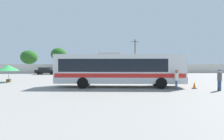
# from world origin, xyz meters

# --- Properties ---
(ground_plane) EXTENTS (300.00, 300.00, 0.00)m
(ground_plane) POSITION_xyz_m (0.00, 10.00, 0.00)
(ground_plane) COLOR gray
(perimeter_wall) EXTENTS (80.00, 0.30, 2.13)m
(perimeter_wall) POSITION_xyz_m (0.00, 24.14, 1.07)
(perimeter_wall) COLOR beige
(perimeter_wall) RESTS_ON ground_plane
(coach_bus_silver_red) EXTENTS (12.62, 3.73, 3.45)m
(coach_bus_silver_red) POSITION_xyz_m (1.25, -0.42, 1.84)
(coach_bus_silver_red) COLOR silver
(coach_bus_silver_red) RESTS_ON ground_plane
(attendant_by_bus_door) EXTENTS (0.48, 0.48, 1.74)m
(attendant_by_bus_door) POSITION_xyz_m (6.22, -2.77, 0.99)
(attendant_by_bus_door) COLOR #33476B
(attendant_by_bus_door) RESTS_ON ground_plane
(passenger_waiting_on_apron) EXTENTS (0.45, 0.45, 1.78)m
(passenger_waiting_on_apron) POSITION_xyz_m (9.68, -3.50, 1.01)
(passenger_waiting_on_apron) COLOR #33476B
(passenger_waiting_on_apron) RESTS_ON ground_plane
(vendor_umbrella_near_gate_green) EXTENTS (2.51, 2.51, 2.12)m
(vendor_umbrella_near_gate_green) POSITION_xyz_m (-11.90, 5.02, 1.74)
(vendor_umbrella_near_gate_green) COLOR gray
(vendor_umbrella_near_gate_green) RESTS_ON ground_plane
(parked_car_leftmost_black) EXTENTS (4.40, 2.12, 1.48)m
(parked_car_leftmost_black) POSITION_xyz_m (-11.87, 20.54, 0.79)
(parked_car_leftmost_black) COLOR black
(parked_car_leftmost_black) RESTS_ON ground_plane
(parked_car_second_dark_blue) EXTENTS (4.60, 2.20, 1.45)m
(parked_car_second_dark_blue) POSITION_xyz_m (-5.86, 20.74, 0.77)
(parked_car_second_dark_blue) COLOR navy
(parked_car_second_dark_blue) RESTS_ON ground_plane
(parked_car_third_white) EXTENTS (4.27, 2.16, 1.54)m
(parked_car_third_white) POSITION_xyz_m (-0.54, 20.68, 0.81)
(parked_car_third_white) COLOR silver
(parked_car_third_white) RESTS_ON ground_plane
(utility_pole_near) EXTENTS (1.80, 0.24, 8.21)m
(utility_pole_near) POSITION_xyz_m (8.08, 25.89, 4.29)
(utility_pole_near) COLOR #4C3823
(utility_pole_near) RESTS_ON ground_plane
(roadside_tree_left) EXTENTS (4.29, 4.29, 5.75)m
(roadside_tree_left) POSITION_xyz_m (-19.27, 30.96, 3.92)
(roadside_tree_left) COLOR brown
(roadside_tree_left) RESTS_ON ground_plane
(roadside_tree_midleft) EXTENTS (3.76, 3.76, 6.15)m
(roadside_tree_midleft) POSITION_xyz_m (-10.79, 27.45, 4.53)
(roadside_tree_midleft) COLOR brown
(roadside_tree_midleft) RESTS_ON ground_plane
(roadside_tree_midright) EXTENTS (3.48, 3.48, 5.01)m
(roadside_tree_midright) POSITION_xyz_m (0.68, 30.41, 3.52)
(roadside_tree_midright) COLOR brown
(roadside_tree_midright) RESTS_ON ground_plane
(traffic_cone_on_apron) EXTENTS (0.36, 0.36, 0.64)m
(traffic_cone_on_apron) POSITION_xyz_m (8.24, -2.07, 0.31)
(traffic_cone_on_apron) COLOR black
(traffic_cone_on_apron) RESTS_ON ground_plane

